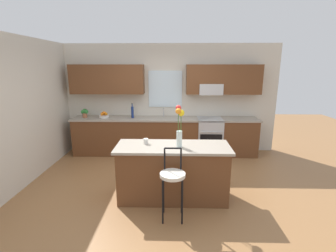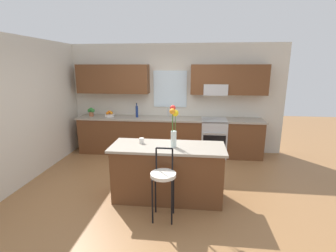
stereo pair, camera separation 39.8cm
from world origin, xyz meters
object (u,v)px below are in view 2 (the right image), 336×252
(bar_stool_near, at_px, (163,178))
(fruit_bowl_oranges, at_px, (110,114))
(kitchen_island, at_px, (168,172))
(oven_range, at_px, (213,138))
(mug_ceramic, at_px, (142,141))
(potted_plant_small, at_px, (91,111))
(flower_vase, at_px, (174,124))
(bottle_olive_oil, at_px, (137,111))

(bar_stool_near, distance_m, fruit_bowl_oranges, 3.24)
(fruit_bowl_oranges, bearing_deg, kitchen_island, -51.44)
(oven_range, relative_size, bar_stool_near, 0.88)
(mug_ceramic, height_order, fruit_bowl_oranges, fruit_bowl_oranges)
(oven_range, bearing_deg, mug_ceramic, -123.26)
(kitchen_island, bearing_deg, potted_plant_small, 135.57)
(potted_plant_small, bearing_deg, fruit_bowl_oranges, 0.63)
(oven_range, distance_m, kitchen_island, 2.31)
(fruit_bowl_oranges, height_order, potted_plant_small, potted_plant_small)
(kitchen_island, distance_m, flower_vase, 0.83)
(kitchen_island, bearing_deg, mug_ceramic, 168.75)
(flower_vase, bearing_deg, potted_plant_small, 136.20)
(kitchen_island, bearing_deg, bottle_olive_oil, 115.17)
(oven_range, xyz_separation_m, fruit_bowl_oranges, (-2.61, 0.03, 0.52))
(oven_range, height_order, fruit_bowl_oranges, fruit_bowl_oranges)
(flower_vase, xyz_separation_m, fruit_bowl_oranges, (-1.82, 2.20, -0.31))
(flower_vase, bearing_deg, bar_stool_near, -100.74)
(bar_stool_near, height_order, potted_plant_small, potted_plant_small)
(oven_range, height_order, bottle_olive_oil, bottle_olive_oil)
(fruit_bowl_oranges, relative_size, bottle_olive_oil, 0.67)
(kitchen_island, relative_size, fruit_bowl_oranges, 7.63)
(mug_ceramic, bearing_deg, bar_stool_near, -55.77)
(flower_vase, height_order, potted_plant_small, flower_vase)
(bar_stool_near, bearing_deg, bottle_olive_oil, 110.40)
(oven_range, xyz_separation_m, potted_plant_small, (-3.08, 0.02, 0.59))
(bar_stool_near, relative_size, flower_vase, 1.57)
(oven_range, bearing_deg, bottle_olive_oil, 179.26)
(kitchen_island, distance_m, bar_stool_near, 0.59)
(kitchen_island, xyz_separation_m, fruit_bowl_oranges, (-1.72, 2.16, 0.51))
(oven_range, distance_m, mug_ceramic, 2.49)
(bar_stool_near, xyz_separation_m, mug_ceramic, (-0.45, 0.66, 0.33))
(potted_plant_small, bearing_deg, bar_stool_near, -51.08)
(oven_range, height_order, potted_plant_small, potted_plant_small)
(bar_stool_near, relative_size, bottle_olive_oil, 2.90)
(flower_vase, height_order, fruit_bowl_oranges, flower_vase)
(kitchen_island, distance_m, bottle_olive_oil, 2.45)
(potted_plant_small, bearing_deg, mug_ceramic, -49.71)
(flower_vase, xyz_separation_m, mug_ceramic, (-0.54, 0.14, -0.32))
(flower_vase, distance_m, potted_plant_small, 3.19)
(kitchen_island, height_order, fruit_bowl_oranges, fruit_bowl_oranges)
(mug_ceramic, relative_size, potted_plant_small, 0.41)
(kitchen_island, relative_size, mug_ceramic, 20.35)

